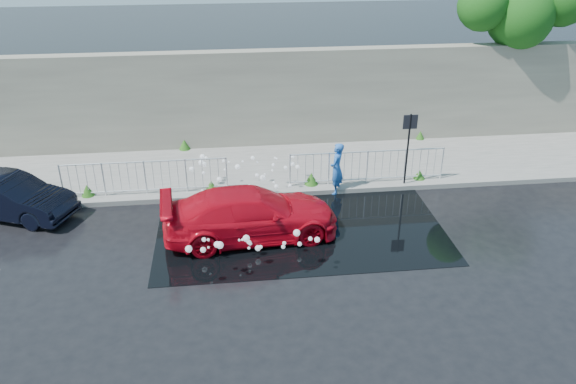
# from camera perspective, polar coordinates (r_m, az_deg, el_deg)

# --- Properties ---
(ground) EXTENTS (90.00, 90.00, 0.00)m
(ground) POSITION_cam_1_polar(r_m,az_deg,el_deg) (15.11, -0.17, -5.51)
(ground) COLOR black
(ground) RESTS_ON ground
(pavement) EXTENTS (30.00, 4.00, 0.15)m
(pavement) POSITION_cam_1_polar(r_m,az_deg,el_deg) (19.48, -1.85, 2.47)
(pavement) COLOR #61625D
(pavement) RESTS_ON ground
(curb) EXTENTS (30.00, 0.25, 0.16)m
(curb) POSITION_cam_1_polar(r_m,az_deg,el_deg) (17.68, -1.28, -0.15)
(curb) COLOR #61625D
(curb) RESTS_ON ground
(retaining_wall) EXTENTS (30.00, 0.60, 3.50)m
(retaining_wall) POSITION_cam_1_polar(r_m,az_deg,el_deg) (20.89, -2.46, 9.50)
(retaining_wall) COLOR #6A6559
(retaining_wall) RESTS_ON pavement
(puddle) EXTENTS (8.00, 5.00, 0.01)m
(puddle) POSITION_cam_1_polar(r_m,az_deg,el_deg) (16.02, 1.20, -3.49)
(puddle) COLOR black
(puddle) RESTS_ON ground
(sign_post) EXTENTS (0.45, 0.06, 2.50)m
(sign_post) POSITION_cam_1_polar(r_m,az_deg,el_deg) (17.94, 12.17, 5.39)
(sign_post) COLOR black
(sign_post) RESTS_ON ground
(tree) EXTENTS (4.93, 2.44, 6.22)m
(tree) POSITION_cam_1_polar(r_m,az_deg,el_deg) (23.21, 22.89, 16.64)
(tree) COLOR #332114
(tree) RESTS_ON ground
(railing_left) EXTENTS (5.05, 0.05, 1.10)m
(railing_left) POSITION_cam_1_polar(r_m,az_deg,el_deg) (17.83, -14.32, 1.56)
(railing_left) COLOR silver
(railing_left) RESTS_ON pavement
(railing_right) EXTENTS (5.05, 0.05, 1.10)m
(railing_right) POSITION_cam_1_polar(r_m,az_deg,el_deg) (18.20, 8.04, 2.68)
(railing_right) COLOR silver
(railing_right) RESTS_ON pavement
(weeds) EXTENTS (12.17, 3.93, 0.40)m
(weeds) POSITION_cam_1_polar(r_m,az_deg,el_deg) (18.93, -2.62, 2.54)
(weeds) COLOR #214C14
(weeds) RESTS_ON pavement
(water_spray) EXTENTS (3.44, 5.73, 1.07)m
(water_spray) POSITION_cam_1_polar(r_m,az_deg,el_deg) (15.94, -4.78, -0.66)
(water_spray) COLOR white
(water_spray) RESTS_ON ground
(red_car) EXTENTS (4.89, 2.34, 1.38)m
(red_car) POSITION_cam_1_polar(r_m,az_deg,el_deg) (15.25, -3.80, -2.26)
(red_car) COLOR #B70716
(red_car) RESTS_ON ground
(dark_car) EXTENTS (3.97, 2.63, 1.24)m
(dark_car) POSITION_cam_1_polar(r_m,az_deg,el_deg) (18.16, -26.37, -0.47)
(dark_car) COLOR black
(dark_car) RESTS_ON ground
(person) EXTENTS (0.64, 0.73, 1.68)m
(person) POSITION_cam_1_polar(r_m,az_deg,el_deg) (17.62, 4.97, 2.38)
(person) COLOR blue
(person) RESTS_ON ground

